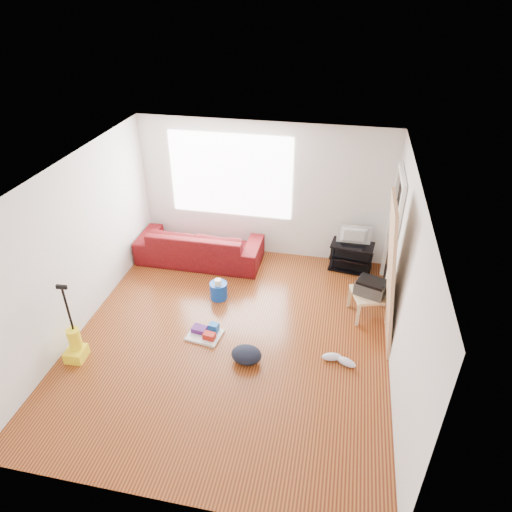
% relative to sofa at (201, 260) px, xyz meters
% --- Properties ---
extents(room, '(4.51, 5.01, 2.51)m').
position_rel_sofa_xyz_m(room, '(1.15, -1.80, 1.25)').
color(room, '#491C0F').
rests_on(room, ground).
extents(sofa, '(2.25, 0.88, 0.66)m').
position_rel_sofa_xyz_m(sofa, '(0.00, 0.00, 0.00)').
color(sofa, '#440507').
rests_on(sofa, ground).
extents(tv_stand, '(0.78, 0.52, 0.51)m').
position_rel_sofa_xyz_m(tv_stand, '(2.73, 0.27, 0.26)').
color(tv_stand, black).
rests_on(tv_stand, ground).
extents(tv, '(0.59, 0.08, 0.34)m').
position_rel_sofa_xyz_m(tv, '(2.73, 0.27, 0.68)').
color(tv, black).
rests_on(tv, tv_stand).
extents(side_table, '(0.64, 0.64, 0.42)m').
position_rel_sofa_xyz_m(side_table, '(3.03, -1.00, 0.35)').
color(side_table, '#E3B58C').
rests_on(side_table, ground).
extents(printer, '(0.53, 0.47, 0.23)m').
position_rel_sofa_xyz_m(printer, '(3.03, -1.00, 0.53)').
color(printer, '#313132').
rests_on(printer, side_table).
extents(bucket, '(0.32, 0.32, 0.29)m').
position_rel_sofa_xyz_m(bucket, '(0.64, -1.04, 0.00)').
color(bucket, '#0D3EAA').
rests_on(bucket, ground).
extents(toilet_paper, '(0.11, 0.11, 0.10)m').
position_rel_sofa_xyz_m(toilet_paper, '(0.65, -1.08, 0.19)').
color(toilet_paper, white).
rests_on(toilet_paper, bucket).
extents(cleaning_tray, '(0.53, 0.45, 0.17)m').
position_rel_sofa_xyz_m(cleaning_tray, '(0.70, -1.98, 0.05)').
color(cleaning_tray, white).
rests_on(cleaning_tray, ground).
extents(backpack, '(0.43, 0.35, 0.23)m').
position_rel_sofa_xyz_m(backpack, '(1.40, -2.36, 0.00)').
color(backpack, black).
rests_on(backpack, ground).
extents(sneakers, '(0.50, 0.26, 0.11)m').
position_rel_sofa_xyz_m(sneakers, '(2.65, -2.14, 0.06)').
color(sneakers, silver).
rests_on(sneakers, ground).
extents(vacuum, '(0.27, 0.30, 1.19)m').
position_rel_sofa_xyz_m(vacuum, '(-0.92, -2.76, 0.22)').
color(vacuum, yellow).
rests_on(vacuum, ground).
extents(door_panel, '(0.27, 0.88, 2.20)m').
position_rel_sofa_xyz_m(door_panel, '(3.21, -1.52, 0.00)').
color(door_panel, '#BC7A4E').
rests_on(door_panel, ground).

